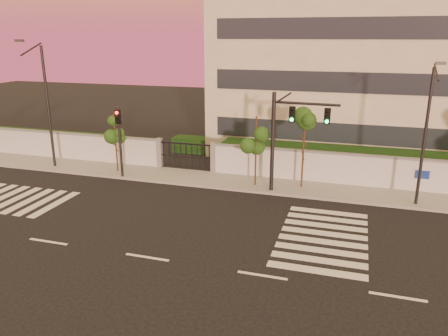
{
  "coord_description": "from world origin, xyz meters",
  "views": [
    {
      "loc": [
        8.02,
        -14.95,
        9.07
      ],
      "look_at": [
        1.58,
        6.0,
        2.38
      ],
      "focal_mm": 35.0,
      "sensor_mm": 36.0,
      "label": 1
    }
  ],
  "objects": [
    {
      "name": "perimeter_wall",
      "position": [
        0.1,
        12.0,
        1.07
      ],
      "size": [
        60.0,
        0.36,
        2.2
      ],
      "color": "silver",
      "rests_on": "ground"
    },
    {
      "name": "sidewalk",
      "position": [
        0.0,
        10.5,
        0.07
      ],
      "size": [
        60.0,
        3.0,
        0.15
      ],
      "primitive_type": "cube",
      "color": "gray",
      "rests_on": "ground"
    },
    {
      "name": "traffic_signal_secondary",
      "position": [
        -6.45,
        9.25,
        3.01
      ],
      "size": [
        0.37,
        0.35,
        4.74
      ],
      "rotation": [
        0.0,
        0.0,
        0.3
      ],
      "color": "black",
      "rests_on": "ground"
    },
    {
      "name": "streetlight_west",
      "position": [
        -12.24,
        9.78,
        4.77
      ],
      "size": [
        0.53,
        2.12,
        8.82
      ],
      "color": "black",
      "rests_on": "ground"
    },
    {
      "name": "ground",
      "position": [
        0.0,
        0.0,
        0.0
      ],
      "size": [
        120.0,
        120.0,
        0.0
      ],
      "primitive_type": "plane",
      "color": "black",
      "rests_on": "ground"
    },
    {
      "name": "street_tree_c",
      "position": [
        -7.32,
        10.22,
        3.0
      ],
      "size": [
        1.32,
        1.05,
        4.07
      ],
      "color": "#382314",
      "rests_on": "ground"
    },
    {
      "name": "traffic_signal_main",
      "position": [
        4.22,
        9.49,
        3.79
      ],
      "size": [
        3.8,
        0.46,
        6.0
      ],
      "rotation": [
        0.0,
        0.0,
        -0.07
      ],
      "color": "black",
      "rests_on": "ground"
    },
    {
      "name": "hedge_row",
      "position": [
        1.17,
        14.74,
        0.82
      ],
      "size": [
        41.0,
        4.25,
        1.8
      ],
      "color": "black",
      "rests_on": "ground"
    },
    {
      "name": "institutional_building",
      "position": [
        9.0,
        21.99,
        6.16
      ],
      "size": [
        24.4,
        12.4,
        12.25
      ],
      "color": "beige",
      "rests_on": "ground"
    },
    {
      "name": "street_tree_e",
      "position": [
        5.15,
        10.66,
        3.55
      ],
      "size": [
        1.43,
        1.14,
        4.83
      ],
      "color": "#382314",
      "rests_on": "ground"
    },
    {
      "name": "streetlight_east",
      "position": [
        11.55,
        9.46,
        4.26
      ],
      "size": [
        0.47,
        1.9,
        7.88
      ],
      "color": "black",
      "rests_on": "ground"
    },
    {
      "name": "street_tree_d",
      "position": [
        2.36,
        10.14,
        3.28
      ],
      "size": [
        1.34,
        1.07,
        4.46
      ],
      "color": "#382314",
      "rests_on": "ground"
    },
    {
      "name": "road_markings",
      "position": [
        -1.58,
        3.76,
        0.01
      ],
      "size": [
        57.0,
        7.62,
        0.02
      ],
      "color": "silver",
      "rests_on": "ground"
    }
  ]
}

